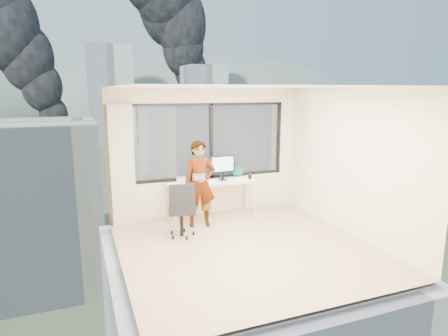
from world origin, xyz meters
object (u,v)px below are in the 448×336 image
chair (181,208)px  laptop (199,177)px  desk (212,199)px  handbag (238,171)px  person (200,184)px  game_console (184,179)px  monitor (222,167)px

chair → laptop: bearing=62.8°
desk → handbag: (0.66, 0.25, 0.48)m
chair → person: 0.69m
person → game_console: 0.66m
monitor → person: bearing=-144.0°
desk → monitor: bearing=13.3°
desk → laptop: 0.56m
game_console → handbag: handbag is taller
desk → person: 0.70m
game_console → handbag: (1.19, -0.01, 0.07)m
monitor → game_console: monitor is taller
handbag → desk: bearing=-159.8°
desk → handbag: size_ratio=6.41×
monitor → laptop: size_ratio=1.41×
desk → laptop: size_ratio=4.96×
laptop → handbag: bearing=22.1°
game_console → laptop: laptop is taller
game_console → desk: bearing=-16.0°
laptop → monitor: bearing=14.5°
laptop → handbag: 0.98m
monitor → handbag: monitor is taller
chair → person: (0.47, 0.40, 0.31)m
game_console → laptop: 0.37m
chair → game_console: 1.14m
chair → laptop: (0.57, 0.78, 0.35)m
laptop → handbag: laptop is taller
desk → game_console: bearing=153.6°
chair → monitor: size_ratio=1.99×
chair → handbag: bearing=43.7°
chair → monitor: (1.10, 0.85, 0.50)m
person → laptop: person is taller
monitor → handbag: bearing=25.1°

